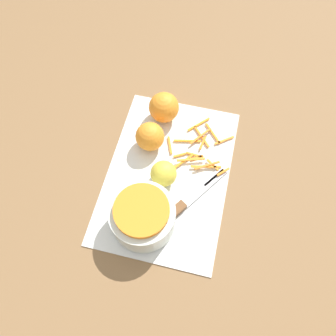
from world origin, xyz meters
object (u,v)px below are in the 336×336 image
orange_right (164,107)px  lemon (164,174)px  orange_left (150,137)px  bowl_speckled (143,216)px  knife (177,210)px

orange_right → lemon: 0.18m
orange_left → bowl_speckled: bearing=-169.4°
bowl_speckled → lemon: (0.11, -0.02, -0.01)m
bowl_speckled → knife: size_ratio=0.70×
orange_left → orange_right: (0.09, -0.01, 0.00)m
orange_left → lemon: size_ratio=1.15×
bowl_speckled → orange_left: 0.20m
knife → lemon: bearing=67.8°
orange_right → lemon: bearing=-166.5°
bowl_speckled → orange_left: bowl_speckled is taller
lemon → orange_left: bearing=32.5°
knife → orange_right: bearing=54.0°
orange_left → orange_right: size_ratio=0.92×
bowl_speckled → orange_right: bearing=4.9°
lemon → bowl_speckled: bearing=171.0°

